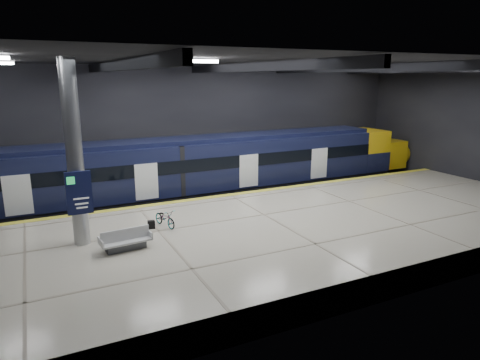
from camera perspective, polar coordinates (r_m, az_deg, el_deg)
ground at (r=21.12m, az=1.89°, el=-6.66°), size 30.00×30.00×0.00m
room_shell at (r=19.88m, az=2.01°, el=8.99°), size 30.10×16.10×8.05m
platform at (r=18.90m, az=5.48°, el=-7.43°), size 30.00×11.00×1.10m
safety_strip at (r=23.13m, az=-1.29°, el=-1.97°), size 30.00×0.40×0.01m
rails at (r=25.84m, az=-3.84°, el=-2.69°), size 30.00×1.52×0.16m
train at (r=25.58m, az=-2.67°, el=1.73°), size 29.40×2.84×3.79m
bench at (r=16.45m, az=-14.99°, el=-8.01°), size 1.90×0.93×0.81m
bicycle at (r=18.50m, az=-9.97°, el=-5.00°), size 0.88×1.52×0.76m
pannier_bag at (r=18.42m, az=-11.74°, el=-5.84°), size 0.33×0.23×0.35m
info_column at (r=16.75m, az=-21.16°, el=2.87°), size 0.90×0.78×6.90m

